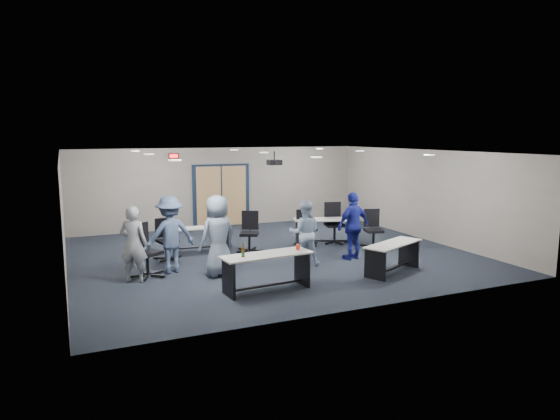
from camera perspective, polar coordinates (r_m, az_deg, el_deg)
name	(u,v)px	position (r m, az deg, el deg)	size (l,w,h in m)	color
floor	(271,254)	(13.27, -0.99, -5.09)	(10.00, 10.00, 0.00)	black
back_wall	(221,187)	(17.22, -6.76, 2.60)	(10.00, 0.04, 2.70)	gray
front_wall	(368,236)	(9.08, 9.97, -2.93)	(10.00, 0.04, 2.70)	gray
left_wall	(63,216)	(12.04, -23.56, -0.68)	(0.04, 9.00, 2.70)	gray
right_wall	(425,195)	(15.61, 16.21, 1.68)	(0.04, 9.00, 2.70)	gray
ceiling	(271,152)	(12.89, -1.02, 6.65)	(10.00, 9.00, 0.04)	silver
double_door	(221,196)	(17.22, -6.71, 1.59)	(2.00, 0.07, 2.20)	#101D32
exit_sign	(174,156)	(16.70, -12.06, 6.06)	(0.32, 0.07, 0.18)	black
ceiling_projector	(274,162)	(13.48, -0.65, 5.48)	(0.35, 0.32, 0.37)	black
ceiling_can_lights	(267,153)	(13.13, -1.44, 6.55)	(6.24, 5.74, 0.02)	white
table_front_left	(267,265)	(10.15, -1.54, -6.32)	(1.92, 0.78, 1.04)	beige
table_front_right	(393,252)	(11.75, 12.78, -4.76)	(1.79, 1.21, 0.69)	beige
table_back_left	(201,235)	(13.78, -9.05, -2.80)	(1.64, 0.70, 0.64)	beige
table_back_right	(326,227)	(14.44, 5.24, -1.93)	(1.94, 1.19, 0.74)	beige
chair_back_a	(167,239)	(12.93, -12.75, -3.29)	(0.66, 0.66, 1.04)	black
chair_back_b	(249,232)	(13.44, -3.53, -2.54)	(0.69, 0.69, 1.09)	black
chair_back_c	(307,228)	(14.23, 3.09, -2.05)	(0.64, 0.64, 1.02)	black
chair_back_d	(335,223)	(14.62, 6.27, -1.49)	(0.74, 0.74, 1.18)	black
chair_loose_left	(147,251)	(11.46, -14.95, -4.52)	(0.75, 0.75, 1.19)	black
chair_loose_right	(374,229)	(14.16, 10.66, -2.15)	(0.67, 0.67, 1.07)	black
person_gray	(133,244)	(11.13, -16.40, -3.75)	(0.60, 0.40, 1.66)	gray
person_plaid	(218,236)	(11.20, -7.11, -2.94)	(0.89, 0.58, 1.83)	slate
person_lightblue	(305,233)	(12.09, 2.84, -2.64)	(0.77, 0.60, 1.58)	#9EB6D1
person_navy	(353,226)	(12.75, 8.37, -1.80)	(1.01, 0.42, 1.72)	navy
person_back	(170,235)	(11.65, -12.45, -2.77)	(1.15, 0.66, 1.77)	#3F5172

